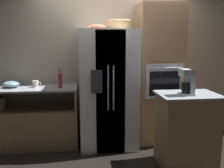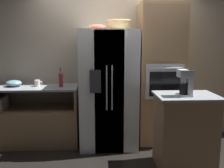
{
  "view_description": "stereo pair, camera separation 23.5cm",
  "coord_description": "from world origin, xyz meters",
  "px_view_note": "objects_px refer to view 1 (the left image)",
  "views": [
    {
      "loc": [
        -0.49,
        -3.79,
        1.65
      ],
      "look_at": [
        -0.05,
        -0.05,
        1.0
      ],
      "focal_mm": 40.0,
      "sensor_mm": 36.0,
      "label": 1
    },
    {
      "loc": [
        -0.26,
        -3.81,
        1.65
      ],
      "look_at": [
        -0.05,
        -0.05,
        1.0
      ],
      "focal_mm": 40.0,
      "sensor_mm": 36.0,
      "label": 2
    }
  ],
  "objects_px": {
    "wicker_basket": "(119,25)",
    "fruit_bowl": "(97,27)",
    "mixing_bowl": "(11,84)",
    "refrigerator": "(108,89)",
    "wall_oven": "(158,74)",
    "mug": "(36,84)",
    "coffee_maker": "(188,81)",
    "bottle_tall": "(60,79)"
  },
  "relations": [
    {
      "from": "mixing_bowl",
      "to": "fruit_bowl",
      "type": "bearing_deg",
      "value": -7.19
    },
    {
      "from": "wall_oven",
      "to": "mixing_bowl",
      "type": "xyz_separation_m",
      "value": [
        -2.34,
        0.02,
        -0.12
      ]
    },
    {
      "from": "fruit_bowl",
      "to": "mixing_bowl",
      "type": "bearing_deg",
      "value": 172.81
    },
    {
      "from": "coffee_maker",
      "to": "wall_oven",
      "type": "bearing_deg",
      "value": 95.46
    },
    {
      "from": "wicker_basket",
      "to": "bottle_tall",
      "type": "relative_size",
      "value": 1.27
    },
    {
      "from": "wicker_basket",
      "to": "bottle_tall",
      "type": "xyz_separation_m",
      "value": [
        -0.92,
        0.0,
        -0.83
      ]
    },
    {
      "from": "fruit_bowl",
      "to": "mug",
      "type": "distance_m",
      "value": 1.3
    },
    {
      "from": "mug",
      "to": "mixing_bowl",
      "type": "xyz_separation_m",
      "value": [
        -0.37,
        0.01,
        -0.0
      ]
    },
    {
      "from": "fruit_bowl",
      "to": "mixing_bowl",
      "type": "xyz_separation_m",
      "value": [
        -1.33,
        0.17,
        -0.87
      ]
    },
    {
      "from": "wall_oven",
      "to": "mug",
      "type": "xyz_separation_m",
      "value": [
        -1.97,
        0.01,
        -0.12
      ]
    },
    {
      "from": "wicker_basket",
      "to": "mixing_bowl",
      "type": "height_order",
      "value": "wicker_basket"
    },
    {
      "from": "mixing_bowl",
      "to": "coffee_maker",
      "type": "relative_size",
      "value": 0.75
    },
    {
      "from": "wall_oven",
      "to": "fruit_bowl",
      "type": "height_order",
      "value": "wall_oven"
    },
    {
      "from": "refrigerator",
      "to": "wall_oven",
      "type": "bearing_deg",
      "value": 6.86
    },
    {
      "from": "wall_oven",
      "to": "wicker_basket",
      "type": "distance_m",
      "value": 1.03
    },
    {
      "from": "mixing_bowl",
      "to": "coffee_maker",
      "type": "bearing_deg",
      "value": -21.97
    },
    {
      "from": "wall_oven",
      "to": "mug",
      "type": "distance_m",
      "value": 1.97
    },
    {
      "from": "bottle_tall",
      "to": "mixing_bowl",
      "type": "xyz_separation_m",
      "value": [
        -0.76,
        0.09,
        -0.08
      ]
    },
    {
      "from": "wicker_basket",
      "to": "coffee_maker",
      "type": "bearing_deg",
      "value": -49.45
    },
    {
      "from": "bottle_tall",
      "to": "coffee_maker",
      "type": "bearing_deg",
      "value": -27.96
    },
    {
      "from": "wall_oven",
      "to": "mug",
      "type": "bearing_deg",
      "value": 179.71
    },
    {
      "from": "wicker_basket",
      "to": "fruit_bowl",
      "type": "relative_size",
      "value": 1.49
    },
    {
      "from": "bottle_tall",
      "to": "mug",
      "type": "distance_m",
      "value": 0.4
    },
    {
      "from": "coffee_maker",
      "to": "mug",
      "type": "bearing_deg",
      "value": 154.69
    },
    {
      "from": "fruit_bowl",
      "to": "wall_oven",
      "type": "bearing_deg",
      "value": 8.53
    },
    {
      "from": "bottle_tall",
      "to": "wicker_basket",
      "type": "bearing_deg",
      "value": -0.14
    },
    {
      "from": "refrigerator",
      "to": "coffee_maker",
      "type": "xyz_separation_m",
      "value": [
        0.93,
        -0.86,
        0.24
      ]
    },
    {
      "from": "wall_oven",
      "to": "coffee_maker",
      "type": "distance_m",
      "value": 0.97
    },
    {
      "from": "wicker_basket",
      "to": "mixing_bowl",
      "type": "distance_m",
      "value": 1.91
    },
    {
      "from": "wicker_basket",
      "to": "mug",
      "type": "height_order",
      "value": "wicker_basket"
    },
    {
      "from": "fruit_bowl",
      "to": "bottle_tall",
      "type": "relative_size",
      "value": 0.85
    },
    {
      "from": "fruit_bowl",
      "to": "mixing_bowl",
      "type": "height_order",
      "value": "fruit_bowl"
    },
    {
      "from": "fruit_bowl",
      "to": "mug",
      "type": "height_order",
      "value": "fruit_bowl"
    },
    {
      "from": "bottle_tall",
      "to": "coffee_maker",
      "type": "height_order",
      "value": "coffee_maker"
    },
    {
      "from": "bottle_tall",
      "to": "coffee_maker",
      "type": "relative_size",
      "value": 0.9
    },
    {
      "from": "mixing_bowl",
      "to": "mug",
      "type": "bearing_deg",
      "value": -1.15
    },
    {
      "from": "bottle_tall",
      "to": "mug",
      "type": "bearing_deg",
      "value": 167.6
    },
    {
      "from": "bottle_tall",
      "to": "fruit_bowl",
      "type": "bearing_deg",
      "value": -7.55
    },
    {
      "from": "wicker_basket",
      "to": "coffee_maker",
      "type": "height_order",
      "value": "wicker_basket"
    },
    {
      "from": "mixing_bowl",
      "to": "coffee_maker",
      "type": "xyz_separation_m",
      "value": [
        2.43,
        -0.98,
        0.16
      ]
    },
    {
      "from": "wicker_basket",
      "to": "fruit_bowl",
      "type": "height_order",
      "value": "wicker_basket"
    },
    {
      "from": "mug",
      "to": "wall_oven",
      "type": "bearing_deg",
      "value": -0.29
    }
  ]
}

